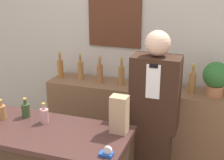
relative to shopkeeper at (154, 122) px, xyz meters
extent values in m
cube|color=beige|center=(-0.49, 0.85, 0.54)|extent=(5.20, 0.06, 2.70)
cube|color=#562D1B|center=(-0.64, 0.80, 0.75)|extent=(0.61, 0.02, 0.57)
cube|color=brown|center=(-0.32, 0.59, -0.36)|extent=(1.98, 0.40, 0.91)
cube|color=#3F2521|center=(-0.78, -0.62, 0.08)|extent=(1.41, 0.60, 0.04)
cube|color=#331E14|center=(0.00, 0.00, 0.27)|extent=(0.41, 0.25, 0.66)
cube|color=white|center=(0.00, -0.13, 0.42)|extent=(0.12, 0.01, 0.29)
cube|color=black|center=(0.00, -0.13, 0.55)|extent=(0.07, 0.01, 0.03)
sphere|color=#DBB293|center=(0.00, 0.00, 0.71)|extent=(0.21, 0.21, 0.21)
cylinder|color=#B27047|center=(0.48, 0.56, 0.15)|extent=(0.16, 0.16, 0.11)
sphere|color=#2D6B2D|center=(0.48, 0.56, 0.32)|extent=(0.26, 0.26, 0.26)
cube|color=tan|center=(-0.18, -0.46, 0.25)|extent=(0.13, 0.10, 0.29)
cube|color=#1E4799|center=(-0.16, -0.80, 0.12)|extent=(0.09, 0.06, 0.02)
cylinder|color=silver|center=(-0.15, -0.80, 0.15)|extent=(0.06, 0.02, 0.06)
cylinder|color=#A06C3A|center=(-1.16, -0.56, 0.16)|extent=(0.07, 0.07, 0.11)
cylinder|color=#A06C3A|center=(-1.16, -0.56, 0.24)|extent=(0.03, 0.03, 0.04)
cylinder|color=#B29933|center=(-1.16, -0.56, 0.27)|extent=(0.03, 0.03, 0.01)
cylinder|color=#324824|center=(-1.00, -0.46, 0.16)|extent=(0.07, 0.07, 0.11)
cylinder|color=#324824|center=(-1.00, -0.46, 0.24)|extent=(0.03, 0.03, 0.04)
cylinder|color=#B29933|center=(-1.00, -0.46, 0.27)|extent=(0.03, 0.03, 0.01)
cylinder|color=tan|center=(-0.80, -0.51, 0.16)|extent=(0.07, 0.07, 0.11)
cylinder|color=tan|center=(-0.80, -0.51, 0.24)|extent=(0.03, 0.03, 0.04)
cylinder|color=#B29933|center=(-0.80, -0.51, 0.27)|extent=(0.03, 0.03, 0.01)
cylinder|color=#A46830|center=(-1.23, 0.59, 0.20)|extent=(0.07, 0.07, 0.21)
cylinder|color=#A46830|center=(-1.23, 0.59, 0.34)|extent=(0.03, 0.03, 0.07)
cylinder|color=#B29933|center=(-1.23, 0.59, 0.39)|extent=(0.03, 0.03, 0.02)
cylinder|color=#A1703A|center=(-0.98, 0.61, 0.20)|extent=(0.07, 0.07, 0.21)
cylinder|color=#A1703A|center=(-0.98, 0.61, 0.34)|extent=(0.03, 0.03, 0.07)
cylinder|color=#B29933|center=(-0.98, 0.61, 0.39)|extent=(0.03, 0.03, 0.02)
cylinder|color=#A2683B|center=(-0.73, 0.57, 0.20)|extent=(0.07, 0.07, 0.21)
cylinder|color=#A2683B|center=(-0.73, 0.57, 0.34)|extent=(0.03, 0.03, 0.07)
cylinder|color=#B29933|center=(-0.73, 0.57, 0.39)|extent=(0.03, 0.03, 0.02)
cylinder|color=#A17139|center=(-0.49, 0.58, 0.20)|extent=(0.07, 0.07, 0.21)
cylinder|color=#A17139|center=(-0.49, 0.58, 0.34)|extent=(0.03, 0.03, 0.07)
cylinder|color=#B29933|center=(-0.49, 0.58, 0.39)|extent=(0.03, 0.03, 0.02)
cylinder|color=#A47037|center=(-0.24, 0.60, 0.20)|extent=(0.07, 0.07, 0.21)
cylinder|color=#A47037|center=(-0.24, 0.60, 0.34)|extent=(0.03, 0.03, 0.07)
cylinder|color=#B29933|center=(-0.24, 0.60, 0.39)|extent=(0.03, 0.03, 0.02)
cylinder|color=#A36A37|center=(0.01, 0.60, 0.20)|extent=(0.07, 0.07, 0.21)
cylinder|color=#A36A37|center=(0.01, 0.60, 0.34)|extent=(0.03, 0.03, 0.07)
cylinder|color=#B29933|center=(0.01, 0.60, 0.39)|extent=(0.03, 0.03, 0.02)
cylinder|color=#A27236|center=(0.26, 0.59, 0.20)|extent=(0.07, 0.07, 0.21)
cylinder|color=#A27236|center=(0.26, 0.59, 0.34)|extent=(0.03, 0.03, 0.07)
cylinder|color=#B29933|center=(0.26, 0.59, 0.39)|extent=(0.03, 0.03, 0.02)
camera|label=1|loc=(0.46, -2.48, 1.24)|focal=50.00mm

